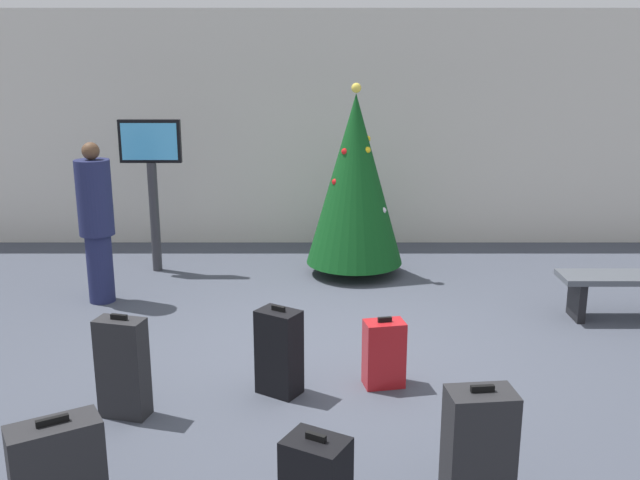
{
  "coord_description": "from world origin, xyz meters",
  "views": [
    {
      "loc": [
        -0.07,
        -6.13,
        2.69
      ],
      "look_at": [
        -0.07,
        0.68,
        0.9
      ],
      "focal_mm": 39.72,
      "sensor_mm": 36.0,
      "label": 1
    }
  ],
  "objects_px": {
    "traveller_0": "(96,220)",
    "suitcase_4": "(384,354)",
    "suitcase_0": "(279,352)",
    "suitcase_1": "(58,475)",
    "suitcase_5": "(478,449)",
    "holiday_tree": "(355,180)",
    "waiting_bench": "(632,285)",
    "flight_info_kiosk": "(151,169)",
    "suitcase_2": "(122,368)"
  },
  "relations": [
    {
      "from": "traveller_0",
      "to": "suitcase_4",
      "type": "relative_size",
      "value": 2.95
    },
    {
      "from": "suitcase_0",
      "to": "suitcase_4",
      "type": "bearing_deg",
      "value": 8.79
    },
    {
      "from": "suitcase_1",
      "to": "suitcase_4",
      "type": "relative_size",
      "value": 1.16
    },
    {
      "from": "suitcase_4",
      "to": "suitcase_5",
      "type": "height_order",
      "value": "suitcase_5"
    },
    {
      "from": "holiday_tree",
      "to": "waiting_bench",
      "type": "bearing_deg",
      "value": -29.14
    },
    {
      "from": "waiting_bench",
      "to": "flight_info_kiosk",
      "type": "bearing_deg",
      "value": 162.23
    },
    {
      "from": "suitcase_0",
      "to": "suitcase_5",
      "type": "xyz_separation_m",
      "value": [
        1.29,
        -1.51,
        0.03
      ]
    },
    {
      "from": "suitcase_1",
      "to": "suitcase_4",
      "type": "xyz_separation_m",
      "value": [
        2.05,
        1.83,
        -0.05
      ]
    },
    {
      "from": "traveller_0",
      "to": "suitcase_5",
      "type": "xyz_separation_m",
      "value": [
        3.4,
        -3.73,
        -0.55
      ]
    },
    {
      "from": "holiday_tree",
      "to": "suitcase_1",
      "type": "relative_size",
      "value": 3.38
    },
    {
      "from": "suitcase_0",
      "to": "flight_info_kiosk",
      "type": "bearing_deg",
      "value": 117.32
    },
    {
      "from": "suitcase_0",
      "to": "suitcase_2",
      "type": "relative_size",
      "value": 0.91
    },
    {
      "from": "traveller_0",
      "to": "suitcase_1",
      "type": "xyz_separation_m",
      "value": [
        0.93,
        -3.92,
        -0.61
      ]
    },
    {
      "from": "waiting_bench",
      "to": "suitcase_5",
      "type": "relative_size",
      "value": 1.89
    },
    {
      "from": "suitcase_2",
      "to": "suitcase_5",
      "type": "distance_m",
      "value": 2.7
    },
    {
      "from": "suitcase_0",
      "to": "suitcase_4",
      "type": "height_order",
      "value": "suitcase_0"
    },
    {
      "from": "holiday_tree",
      "to": "suitcase_2",
      "type": "xyz_separation_m",
      "value": [
        -1.92,
        -3.64,
        -0.81
      ]
    },
    {
      "from": "flight_info_kiosk",
      "to": "suitcase_2",
      "type": "xyz_separation_m",
      "value": [
        0.6,
        -3.78,
        -0.92
      ]
    },
    {
      "from": "suitcase_2",
      "to": "suitcase_5",
      "type": "relative_size",
      "value": 1.02
    },
    {
      "from": "waiting_bench",
      "to": "suitcase_0",
      "type": "xyz_separation_m",
      "value": [
        -3.59,
        -1.69,
        -0.0
      ]
    },
    {
      "from": "traveller_0",
      "to": "suitcase_0",
      "type": "bearing_deg",
      "value": -46.45
    },
    {
      "from": "flight_info_kiosk",
      "to": "traveller_0",
      "type": "bearing_deg",
      "value": -106.78
    },
    {
      "from": "flight_info_kiosk",
      "to": "traveller_0",
      "type": "xyz_separation_m",
      "value": [
        -0.36,
        -1.18,
        -0.37
      ]
    },
    {
      "from": "suitcase_0",
      "to": "traveller_0",
      "type": "bearing_deg",
      "value": 133.55
    },
    {
      "from": "waiting_bench",
      "to": "suitcase_5",
      "type": "xyz_separation_m",
      "value": [
        -2.3,
        -3.2,
        0.02
      ]
    },
    {
      "from": "waiting_bench",
      "to": "suitcase_4",
      "type": "bearing_deg",
      "value": -150.26
    },
    {
      "from": "flight_info_kiosk",
      "to": "suitcase_0",
      "type": "distance_m",
      "value": 3.95
    },
    {
      "from": "suitcase_1",
      "to": "suitcase_5",
      "type": "relative_size",
      "value": 0.87
    },
    {
      "from": "suitcase_1",
      "to": "holiday_tree",
      "type": "bearing_deg",
      "value": 68.57
    },
    {
      "from": "suitcase_0",
      "to": "suitcase_5",
      "type": "bearing_deg",
      "value": -49.46
    },
    {
      "from": "flight_info_kiosk",
      "to": "suitcase_2",
      "type": "bearing_deg",
      "value": -81.01
    },
    {
      "from": "suitcase_0",
      "to": "suitcase_4",
      "type": "xyz_separation_m",
      "value": [
        0.86,
        0.13,
        -0.07
      ]
    },
    {
      "from": "holiday_tree",
      "to": "suitcase_5",
      "type": "bearing_deg",
      "value": -83.73
    },
    {
      "from": "waiting_bench",
      "to": "suitcase_0",
      "type": "relative_size",
      "value": 2.02
    },
    {
      "from": "traveller_0",
      "to": "suitcase_2",
      "type": "height_order",
      "value": "traveller_0"
    },
    {
      "from": "waiting_bench",
      "to": "suitcase_2",
      "type": "xyz_separation_m",
      "value": [
        -4.75,
        -2.07,
        0.03
      ]
    },
    {
      "from": "flight_info_kiosk",
      "to": "suitcase_5",
      "type": "xyz_separation_m",
      "value": [
        3.05,
        -4.91,
        -0.93
      ]
    },
    {
      "from": "holiday_tree",
      "to": "suitcase_5",
      "type": "distance_m",
      "value": 4.87
    },
    {
      "from": "suitcase_5",
      "to": "suitcase_1",
      "type": "bearing_deg",
      "value": -175.64
    },
    {
      "from": "suitcase_4",
      "to": "suitcase_5",
      "type": "bearing_deg",
      "value": -75.47
    },
    {
      "from": "traveller_0",
      "to": "suitcase_4",
      "type": "height_order",
      "value": "traveller_0"
    },
    {
      "from": "holiday_tree",
      "to": "suitcase_4",
      "type": "distance_m",
      "value": 3.27
    },
    {
      "from": "suitcase_2",
      "to": "suitcase_4",
      "type": "bearing_deg",
      "value": 14.09
    },
    {
      "from": "suitcase_5",
      "to": "suitcase_2",
      "type": "bearing_deg",
      "value": 155.22
    },
    {
      "from": "waiting_bench",
      "to": "traveller_0",
      "type": "distance_m",
      "value": 5.76
    },
    {
      "from": "waiting_bench",
      "to": "suitcase_4",
      "type": "distance_m",
      "value": 3.14
    },
    {
      "from": "suitcase_1",
      "to": "suitcase_0",
      "type": "bearing_deg",
      "value": 55.03
    },
    {
      "from": "suitcase_2",
      "to": "suitcase_4",
      "type": "xyz_separation_m",
      "value": [
        2.02,
        0.51,
        -0.11
      ]
    },
    {
      "from": "waiting_bench",
      "to": "suitcase_0",
      "type": "bearing_deg",
      "value": -154.77
    },
    {
      "from": "holiday_tree",
      "to": "suitcase_1",
      "type": "xyz_separation_m",
      "value": [
        -1.95,
        -4.96,
        -0.87
      ]
    }
  ]
}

